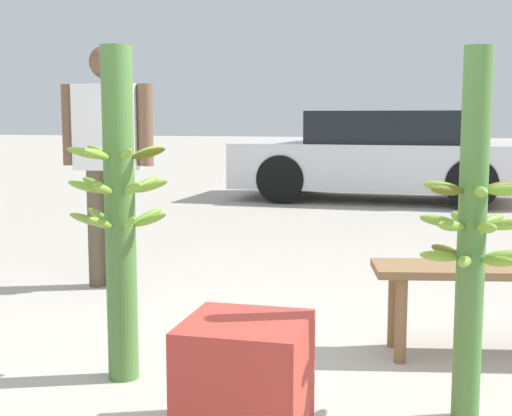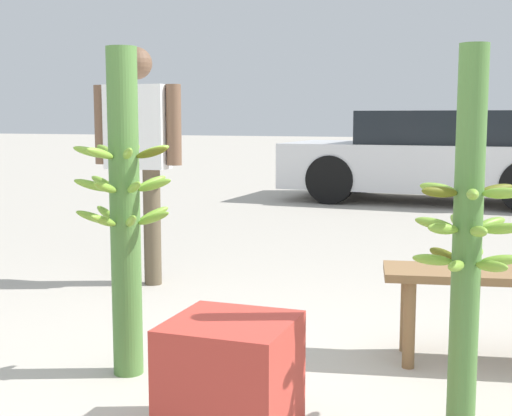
% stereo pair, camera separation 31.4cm
% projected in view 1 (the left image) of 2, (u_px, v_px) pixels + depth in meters
% --- Properties ---
extents(banana_stalk_left, '(0.46, 0.46, 1.52)m').
position_uv_depth(banana_stalk_left, '(120.00, 212.00, 3.23)').
color(banana_stalk_left, '#4C7A38').
rests_on(banana_stalk_left, ground_plane).
extents(banana_stalk_center, '(0.41, 0.41, 1.48)m').
position_uv_depth(banana_stalk_center, '(472.00, 235.00, 2.78)').
color(banana_stalk_center, '#4C7A38').
rests_on(banana_stalk_center, ground_plane).
extents(vendor_person, '(0.67, 0.24, 1.70)m').
position_uv_depth(vendor_person, '(108.00, 145.00, 4.99)').
color(vendor_person, brown).
rests_on(vendor_person, ground_plane).
extents(market_bench, '(1.39, 0.60, 0.47)m').
position_uv_depth(market_bench, '(509.00, 281.00, 3.58)').
color(market_bench, olive).
rests_on(market_bench, ground_plane).
extents(parked_car, '(4.19, 1.91, 1.29)m').
position_uv_depth(parked_car, '(383.00, 156.00, 10.37)').
color(parked_car, silver).
rests_on(parked_car, ground_plane).
extents(produce_crate, '(0.46, 0.46, 0.46)m').
position_uv_depth(produce_crate, '(245.00, 379.00, 2.68)').
color(produce_crate, '#B2382D').
rests_on(produce_crate, ground_plane).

